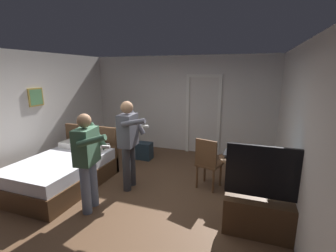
# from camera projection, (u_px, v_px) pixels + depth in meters

# --- Properties ---
(ground_plane) EXTENTS (6.09, 6.09, 0.00)m
(ground_plane) POSITION_uv_depth(u_px,v_px,m) (134.00, 196.00, 4.27)
(ground_plane) COLOR brown
(wall_back) EXTENTS (5.27, 0.12, 2.61)m
(wall_back) POSITION_uv_depth(u_px,v_px,m) (180.00, 104.00, 6.57)
(wall_back) COLOR silver
(wall_back) RESTS_ON ground_plane
(wall_left) EXTENTS (0.15, 5.78, 2.61)m
(wall_left) POSITION_uv_depth(u_px,v_px,m) (19.00, 116.00, 4.81)
(wall_left) COLOR silver
(wall_left) RESTS_ON ground_plane
(wall_right) EXTENTS (0.12, 5.78, 2.61)m
(wall_right) POSITION_uv_depth(u_px,v_px,m) (305.00, 141.00, 3.13)
(wall_right) COLOR silver
(wall_right) RESTS_ON ground_plane
(doorway_frame) EXTENTS (0.93, 0.08, 2.13)m
(doorway_frame) POSITION_uv_depth(u_px,v_px,m) (203.00, 109.00, 6.30)
(doorway_frame) COLOR white
(doorway_frame) RESTS_ON ground_plane
(bed) EXTENTS (1.33, 1.97, 1.02)m
(bed) POSITION_uv_depth(u_px,v_px,m) (65.00, 170.00, 4.64)
(bed) COLOR #4C331E
(bed) RESTS_ON ground_plane
(tv_flatscreen) EXTENTS (1.22, 0.40, 1.27)m
(tv_flatscreen) POSITION_uv_depth(u_px,v_px,m) (270.00, 211.00, 3.19)
(tv_flatscreen) COLOR #4C331E
(tv_flatscreen) RESTS_ON ground_plane
(side_table) EXTENTS (0.61, 0.61, 0.70)m
(side_table) POSITION_uv_depth(u_px,v_px,m) (236.00, 170.00, 4.25)
(side_table) COLOR brown
(side_table) RESTS_ON ground_plane
(laptop) EXTENTS (0.38, 0.38, 0.16)m
(laptop) POSITION_uv_depth(u_px,v_px,m) (234.00, 156.00, 4.16)
(laptop) COLOR black
(laptop) RESTS_ON side_table
(bottle_on_table) EXTENTS (0.06, 0.06, 0.24)m
(bottle_on_table) POSITION_uv_depth(u_px,v_px,m) (245.00, 155.00, 4.06)
(bottle_on_table) COLOR #233425
(bottle_on_table) RESTS_ON side_table
(wooden_chair) EXTENTS (0.52, 0.52, 0.99)m
(wooden_chair) POSITION_uv_depth(u_px,v_px,m) (208.00, 162.00, 4.45)
(wooden_chair) COLOR brown
(wooden_chair) RESTS_ON ground_plane
(person_blue_shirt) EXTENTS (0.71, 0.59, 1.59)m
(person_blue_shirt) POSITION_uv_depth(u_px,v_px,m) (88.00, 156.00, 3.69)
(person_blue_shirt) COLOR slate
(person_blue_shirt) RESTS_ON ground_plane
(person_striped_shirt) EXTENTS (0.66, 0.56, 1.68)m
(person_striped_shirt) POSITION_uv_depth(u_px,v_px,m) (129.00, 139.00, 4.39)
(person_striped_shirt) COLOR #333338
(person_striped_shirt) RESTS_ON ground_plane
(suitcase_dark) EXTENTS (0.68, 0.47, 0.35)m
(suitcase_dark) POSITION_uv_depth(u_px,v_px,m) (139.00, 150.00, 6.24)
(suitcase_dark) COLOR black
(suitcase_dark) RESTS_ON ground_plane
(suitcase_small) EXTENTS (0.55, 0.29, 0.43)m
(suitcase_small) POSITION_uv_depth(u_px,v_px,m) (142.00, 150.00, 6.08)
(suitcase_small) COLOR #1E2D38
(suitcase_small) RESTS_ON ground_plane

